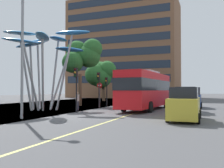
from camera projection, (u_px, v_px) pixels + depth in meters
name	position (u px, v px, depth m)	size (l,w,h in m)	color
ground	(71.00, 118.00, 17.44)	(120.00, 240.00, 0.10)	#4C4C4F
red_bus	(146.00, 89.00, 23.87)	(3.17, 10.63, 3.77)	red
leaf_sculpture	(46.00, 46.00, 23.59)	(8.55, 9.26, 7.66)	#9EA0A5
traffic_light_kerb_near	(76.00, 80.00, 20.65)	(0.28, 0.42, 3.80)	black
traffic_light_kerb_far	(99.00, 82.00, 26.42)	(0.28, 0.42, 3.81)	black
traffic_light_island_mid	(107.00, 85.00, 28.63)	(0.28, 0.42, 3.39)	black
traffic_light_opposite	(132.00, 86.00, 37.37)	(0.28, 0.42, 3.46)	black
car_parked_near	(184.00, 105.00, 15.46)	(1.93, 4.43, 2.09)	gold
car_parked_mid	(186.00, 100.00, 21.05)	(1.91, 4.06, 2.19)	silver
car_parked_far	(192.00, 98.00, 26.50)	(1.91, 4.12, 2.21)	navy
street_lamp	(27.00, 39.00, 16.33)	(1.74, 0.44, 8.50)	gray
tree_pavement_near	(83.00, 55.00, 30.86)	(4.87, 4.27, 8.37)	brown
tree_pavement_far	(100.00, 73.00, 42.44)	(5.23, 5.52, 7.05)	brown
pedestrian	(77.00, 101.00, 23.06)	(0.34, 0.34, 1.72)	#2D3342
no_entry_sign	(100.00, 91.00, 27.24)	(0.60, 0.12, 2.74)	gray
backdrop_building	(125.00, 50.00, 64.22)	(26.98, 15.30, 24.70)	brown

